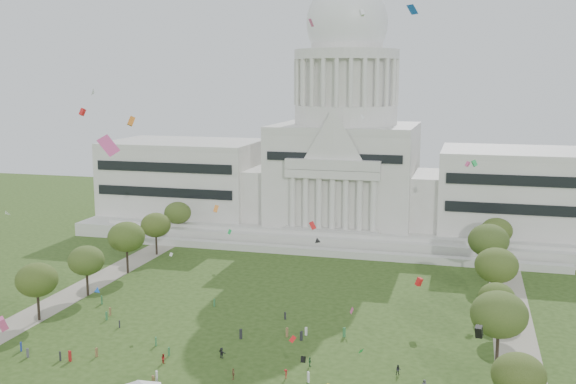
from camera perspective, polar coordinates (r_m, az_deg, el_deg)
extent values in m
plane|color=#2A4214|center=(113.91, -6.20, -15.74)|extent=(400.00, 400.00, 0.00)
cube|color=beige|center=(219.08, 4.83, -2.73)|extent=(160.00, 60.00, 4.00)
cube|color=beige|center=(187.83, 2.99, -5.11)|extent=(130.00, 3.00, 2.00)
cube|color=beige|center=(195.05, 3.49, -4.10)|extent=(140.00, 3.00, 5.00)
cube|color=beige|center=(231.90, -8.66, 1.15)|extent=(50.00, 34.00, 22.00)
cube|color=beige|center=(212.92, 19.54, -0.05)|extent=(50.00, 34.00, 22.00)
cube|color=beige|center=(220.70, -2.18, 0.03)|extent=(12.00, 26.00, 16.00)
cube|color=beige|center=(211.10, 11.94, -0.61)|extent=(12.00, 26.00, 16.00)
cube|color=beige|center=(215.26, 4.84, 1.38)|extent=(44.00, 38.00, 28.00)
cube|color=beige|center=(195.37, 3.79, 1.50)|extent=(28.00, 3.00, 2.40)
cube|color=black|center=(216.18, -10.51, 1.02)|extent=(46.00, 0.40, 11.00)
cube|color=black|center=(195.68, 19.93, -0.29)|extent=(46.00, 0.40, 11.00)
cylinder|color=beige|center=(213.37, 4.92, 6.54)|extent=(32.00, 32.00, 6.00)
cylinder|color=beige|center=(213.07, 4.96, 9.23)|extent=(28.00, 28.00, 14.00)
cylinder|color=beige|center=(213.19, 4.99, 11.51)|extent=(32.40, 32.40, 3.00)
cylinder|color=beige|center=(213.45, 5.01, 12.99)|extent=(22.00, 22.00, 8.00)
ellipsoid|color=silver|center=(213.73, 5.03, 14.06)|extent=(25.00, 25.00, 26.20)
cube|color=gray|center=(159.99, -18.52, -8.61)|extent=(8.00, 160.00, 0.04)
cube|color=gray|center=(135.01, 18.71, -12.04)|extent=(8.00, 160.00, 0.04)
ellipsoid|color=#384919|center=(102.69, 18.94, -14.46)|extent=(7.58, 7.58, 6.20)
cylinder|color=black|center=(147.68, -20.37, -9.14)|extent=(0.56, 0.56, 5.47)
ellipsoid|color=#344915|center=(145.98, -20.50, -6.98)|extent=(8.42, 8.42, 6.89)
cylinder|color=black|center=(121.99, 17.29, -12.78)|extent=(0.56, 0.56, 6.20)
ellipsoid|color=#354B1C|center=(119.69, 17.44, -9.86)|extent=(9.55, 9.55, 7.82)
cylinder|color=black|center=(160.27, -16.62, -7.50)|extent=(0.56, 0.56, 5.27)
ellipsoid|color=#354C1B|center=(158.76, -16.72, -5.57)|extent=(8.12, 8.12, 6.65)
cylinder|color=black|center=(138.22, 17.14, -10.45)|extent=(0.56, 0.56, 4.56)
ellipsoid|color=#314816|center=(136.68, 17.24, -8.54)|extent=(7.01, 7.01, 5.74)
cylinder|color=black|center=(175.46, -13.44, -5.74)|extent=(0.56, 0.56, 6.03)
ellipsoid|color=#334C17|center=(173.91, -13.52, -3.71)|extent=(9.29, 9.29, 7.60)
cylinder|color=black|center=(152.75, 17.12, -8.23)|extent=(0.56, 0.56, 5.97)
ellipsoid|color=#374B1A|center=(150.98, 17.24, -5.95)|extent=(9.19, 9.19, 7.52)
cylinder|color=black|center=(191.97, -11.08, -4.43)|extent=(0.56, 0.56, 5.41)
ellipsoid|color=#3B4D18|center=(190.68, -11.13, -2.76)|extent=(8.33, 8.33, 6.81)
cylinder|color=black|center=(171.97, 16.51, -6.14)|extent=(0.56, 0.56, 6.37)
ellipsoid|color=#31461B|center=(170.31, 16.62, -3.95)|extent=(9.82, 9.82, 8.03)
cylinder|color=black|center=(208.57, -9.28, -3.27)|extent=(0.56, 0.56, 5.32)
ellipsoid|color=#354C19|center=(207.40, -9.33, -1.75)|extent=(8.19, 8.19, 6.70)
cylinder|color=black|center=(189.52, 17.15, -4.86)|extent=(0.56, 0.56, 5.47)
ellipsoid|color=#354816|center=(188.20, 17.24, -3.15)|extent=(8.42, 8.42, 6.89)
imported|color=#26262B|center=(116.98, 9.32, -14.64)|extent=(0.92, 0.64, 1.74)
imported|color=#B21E1E|center=(114.41, -0.19, -15.13)|extent=(0.76, 1.11, 1.56)
imported|color=olive|center=(114.28, -4.65, -15.10)|extent=(0.96, 1.27, 1.92)
imported|color=#26262B|center=(122.38, -5.64, -13.39)|extent=(1.88, 1.46, 1.90)
imported|color=#B21E1E|center=(121.76, -10.50, -13.69)|extent=(0.96, 0.86, 1.69)
imported|color=#33723F|center=(118.61, 1.86, -14.18)|extent=(0.82, 1.10, 1.68)
cube|color=#4C4C51|center=(130.46, -21.18, -12.58)|extent=(0.51, 0.47, 1.65)
cube|color=#33723F|center=(131.24, 4.78, -11.76)|extent=(0.57, 0.55, 1.86)
cube|color=olive|center=(126.91, -15.90, -12.92)|extent=(0.33, 0.47, 1.64)
cube|color=olive|center=(146.65, -14.83, -9.75)|extent=(0.29, 0.46, 1.72)
cube|color=navy|center=(133.60, -21.67, -12.07)|extent=(0.47, 0.53, 1.70)
cube|color=#33723F|center=(148.03, -6.26, -9.30)|extent=(0.33, 0.47, 1.69)
cube|color=#33723F|center=(154.06, -15.49, -8.80)|extent=(0.55, 0.59, 1.90)
cube|color=silver|center=(115.19, -11.06, -15.07)|extent=(0.53, 0.57, 1.83)
cube|color=silver|center=(131.68, 1.54, -11.70)|extent=(0.46, 0.31, 1.65)
cube|color=olive|center=(130.89, -0.08, -11.79)|extent=(0.40, 0.54, 1.82)
cube|color=silver|center=(113.04, 1.73, -15.39)|extent=(0.49, 0.56, 1.78)
cube|color=#26262B|center=(130.26, -4.02, -11.90)|extent=(0.45, 0.58, 1.93)
cube|color=#26262B|center=(127.13, -18.73, -13.02)|extent=(0.50, 0.51, 1.66)
cube|color=olive|center=(114.21, -11.33, -15.37)|extent=(0.48, 0.37, 1.60)
cube|color=#33723F|center=(124.51, -10.05, -13.16)|extent=(0.33, 0.46, 1.59)
cube|color=#26262B|center=(129.22, 1.13, -12.09)|extent=(0.54, 0.55, 1.80)
cube|color=#26262B|center=(139.77, -0.25, -10.43)|extent=(0.46, 0.47, 1.53)
cube|color=#33723F|center=(129.19, -11.12, -12.31)|extent=(0.44, 0.52, 1.67)
cube|color=#B21E1E|center=(126.34, -17.98, -13.07)|extent=(0.59, 0.48, 1.92)
cube|color=#26262B|center=(139.51, -14.08, -10.79)|extent=(0.38, 0.45, 1.46)
cube|color=#33723F|center=(144.19, -15.11, -10.09)|extent=(0.36, 0.50, 1.75)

